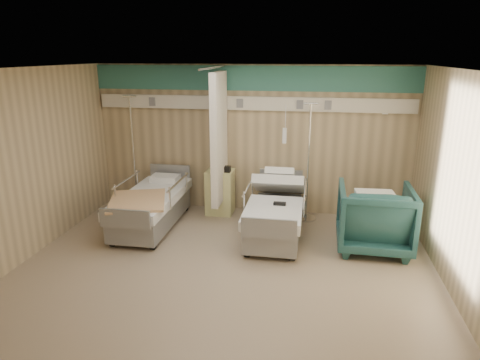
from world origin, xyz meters
name	(u,v)px	position (x,y,z in m)	size (l,w,h in m)	color
ground	(225,268)	(0.00, 0.00, 0.00)	(6.00, 5.00, 0.00)	#86735C
room_walls	(225,138)	(-0.03, 0.25, 1.86)	(6.04, 5.04, 2.82)	tan
bed_right	(275,218)	(0.60, 1.30, 0.32)	(1.00, 2.16, 0.63)	white
bed_left	(152,210)	(-1.60, 1.30, 0.32)	(1.00, 2.16, 0.63)	white
bedside_cabinet	(220,192)	(-0.55, 2.20, 0.42)	(0.50, 0.48, 0.85)	#DCD989
visitor_armchair	(374,218)	(2.17, 1.06, 0.52)	(1.11, 1.14, 1.04)	#1C4648
waffle_blanket	(377,184)	(2.16, 1.04, 1.07)	(0.58, 0.52, 0.07)	white
iv_stand_right	(307,196)	(1.10, 2.16, 0.44)	(0.39, 0.39, 2.16)	silver
iv_stand_left	(136,185)	(-2.29, 2.26, 0.46)	(0.40, 0.40, 2.22)	silver
call_remote	(280,204)	(0.68, 1.09, 0.65)	(0.20, 0.09, 0.04)	black
tan_blanket	(137,201)	(-1.65, 0.84, 0.65)	(0.88, 1.11, 0.04)	tan
toiletry_bag	(225,169)	(-0.43, 2.12, 0.91)	(0.20, 0.13, 0.11)	black
white_cup	(216,166)	(-0.64, 2.30, 0.91)	(0.08, 0.08, 0.12)	white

